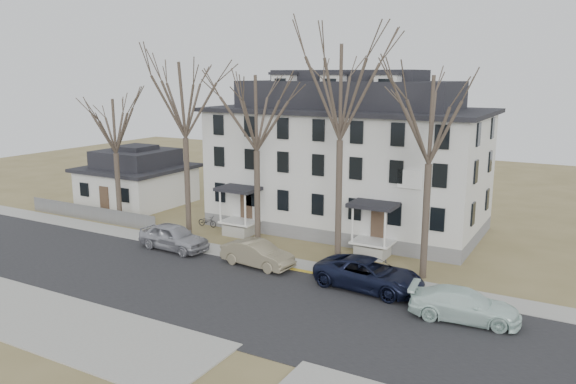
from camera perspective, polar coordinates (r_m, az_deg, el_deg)
The scene contains 18 objects.
ground at distance 28.61m, azimuth -5.17°, elevation -12.40°, with size 120.00×120.00×0.00m, color olive.
main_road at distance 30.14m, azimuth -2.98°, elevation -11.06°, with size 120.00×10.00×0.04m, color #27272A.
far_sidewalk at distance 35.00m, azimuth 2.32°, elevation -7.73°, with size 120.00×2.00×0.08m, color #A09F97.
near_sidewalk_left at distance 30.53m, azimuth -23.55°, elevation -11.78°, with size 20.00×5.00×0.08m, color #A09F97.
yellow_curb at distance 32.39m, azimuth 9.59°, elevation -9.55°, with size 14.00×0.25×0.06m, color gold.
boarding_house at distance 43.31m, azimuth 6.02°, elevation 3.37°, with size 20.80×12.36×12.05m.
small_house at distance 53.40m, azimuth -15.05°, elevation 1.23°, with size 8.70×8.70×5.00m.
fence at distance 48.82m, azimuth -19.37°, elevation -2.72°, with size 14.00×0.06×1.20m, color gray.
tree_far_left at distance 40.59m, azimuth -10.52°, elevation 9.71°, with size 8.40×8.40×13.72m.
tree_mid_left at distance 37.08m, azimuth -3.25°, elevation 8.56°, with size 7.80×7.80×12.74m.
tree_center at distance 34.18m, azimuth 5.39°, elevation 10.73°, with size 9.00×9.00×14.70m.
tree_mid_right at distance 32.40m, azimuth 14.34°, elevation 7.73°, with size 7.80×7.80×12.74m.
tree_bungalow at distance 45.50m, azimuth -17.27°, elevation 6.79°, with size 6.60×6.60×10.78m.
car_silver at distance 38.97m, azimuth -11.53°, elevation -4.54°, with size 2.09×5.20×1.77m, color #A7A8B0.
car_tan at distance 35.04m, azimuth -3.13°, elevation -6.35°, with size 1.67×4.78×1.57m, color gray.
car_navy at distance 31.74m, azimuth 8.24°, elevation -8.32°, with size 2.82×6.11×1.70m, color black.
car_white at distance 28.99m, azimuth 17.47°, elevation -10.95°, with size 2.13×5.25×1.52m, color white.
bicycle_left at distance 44.34m, azimuth -8.19°, elevation -3.01°, with size 0.58×1.67×0.88m, color black.
Camera 1 is at (14.91, -21.41, 11.74)m, focal length 35.00 mm.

